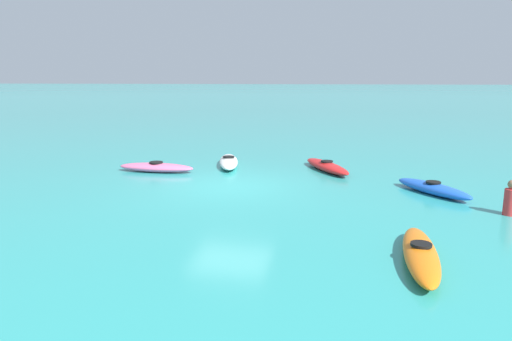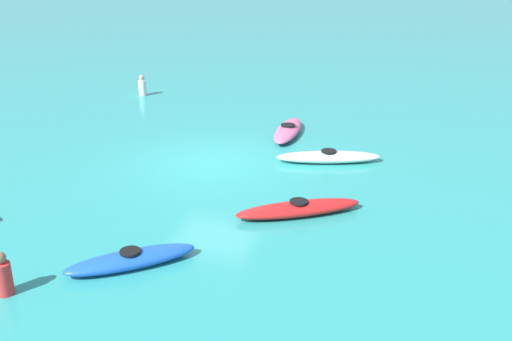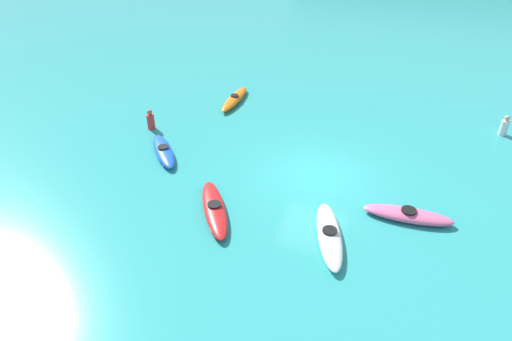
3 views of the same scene
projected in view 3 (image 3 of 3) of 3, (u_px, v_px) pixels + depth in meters
name	position (u px, v px, depth m)	size (l,w,h in m)	color
ground_plane	(317.00, 176.00, 16.64)	(600.00, 600.00, 0.00)	teal
kayak_red	(214.00, 209.00, 14.74)	(2.17, 3.04, 0.37)	red
kayak_pink	(408.00, 215.00, 14.48)	(2.80, 0.81, 0.37)	pink
kayak_blue	(164.00, 151.00, 17.81)	(2.20, 2.50, 0.37)	blue
kayak_orange	(235.00, 99.00, 21.91)	(0.64, 2.96, 0.37)	orange
kayak_white	(329.00, 235.00, 13.67)	(1.56, 3.17, 0.37)	white
person_near_shore	(151.00, 120.00, 19.53)	(0.45, 0.45, 0.88)	red
person_by_kayaks	(505.00, 126.00, 19.06)	(0.34, 0.34, 0.88)	silver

